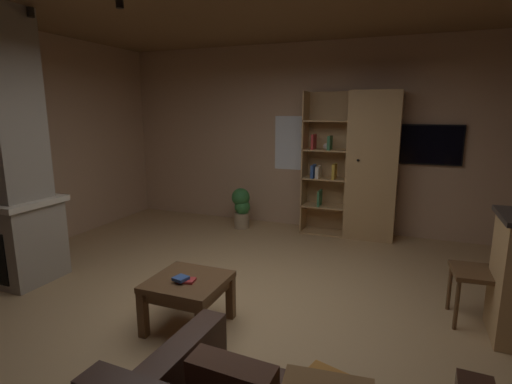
{
  "coord_description": "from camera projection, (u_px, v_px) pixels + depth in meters",
  "views": [
    {
      "loc": [
        1.37,
        -3.08,
        1.83
      ],
      "look_at": [
        0.0,
        0.4,
        1.05
      ],
      "focal_mm": 27.44,
      "sensor_mm": 36.0,
      "label": 1
    }
  ],
  "objects": [
    {
      "name": "floor",
      "position": [
        240.0,
        310.0,
        3.67
      ],
      "size": [
        6.4,
        5.81,
        0.02
      ],
      "primitive_type": "cube",
      "color": "tan",
      "rests_on": "ground"
    },
    {
      "name": "wall_back",
      "position": [
        316.0,
        138.0,
        6.05
      ],
      "size": [
        6.52,
        0.06,
        2.84
      ],
      "primitive_type": "cube",
      "color": "tan",
      "rests_on": "ground"
    },
    {
      "name": "window_pane_back",
      "position": [
        298.0,
        143.0,
        6.14
      ],
      "size": [
        0.76,
        0.01,
        0.84
      ],
      "primitive_type": "cube",
      "color": "white"
    },
    {
      "name": "stone_fireplace",
      "position": [
        1.0,
        163.0,
        4.13
      ],
      "size": [
        1.05,
        0.74,
        2.84
      ],
      "color": "gray",
      "rests_on": "ground"
    },
    {
      "name": "bookshelf_cabinet",
      "position": [
        366.0,
        167.0,
        5.59
      ],
      "size": [
        1.34,
        0.41,
        2.11
      ],
      "color": "tan",
      "rests_on": "ground"
    },
    {
      "name": "coffee_table",
      "position": [
        188.0,
        289.0,
        3.31
      ],
      "size": [
        0.62,
        0.61,
        0.44
      ],
      "color": "brown",
      "rests_on": "ground"
    },
    {
      "name": "table_book_0",
      "position": [
        187.0,
        280.0,
        3.24
      ],
      "size": [
        0.15,
        0.13,
        0.02
      ],
      "primitive_type": "cube",
      "rotation": [
        0.0,
        0.0,
        0.18
      ],
      "color": "#B22D2D",
      "rests_on": "coffee_table"
    },
    {
      "name": "table_book_1",
      "position": [
        181.0,
        278.0,
        3.22
      ],
      "size": [
        0.13,
        0.13,
        0.03
      ],
      "primitive_type": "cube",
      "rotation": [
        0.0,
        0.0,
        -0.23
      ],
      "color": "#2D4C8C",
      "rests_on": "coffee_table"
    },
    {
      "name": "dining_chair",
      "position": [
        490.0,
        266.0,
        3.32
      ],
      "size": [
        0.45,
        0.45,
        0.92
      ],
      "color": "brown",
      "rests_on": "ground"
    },
    {
      "name": "potted_floor_plant",
      "position": [
        241.0,
        206.0,
        6.18
      ],
      "size": [
        0.3,
        0.29,
        0.64
      ],
      "color": "#9E896B",
      "rests_on": "ground"
    },
    {
      "name": "wall_mounted_tv",
      "position": [
        425.0,
        145.0,
        5.45
      ],
      "size": [
        0.99,
        0.06,
        0.56
      ],
      "color": "black"
    },
    {
      "name": "track_light_spot_0",
      "position": [
        31.0,
        12.0,
        3.8
      ],
      "size": [
        0.07,
        0.07,
        0.09
      ],
      "primitive_type": "cylinder",
      "color": "black"
    },
    {
      "name": "track_light_spot_1",
      "position": [
        120.0,
        3.0,
        3.47
      ],
      "size": [
        0.07,
        0.07,
        0.09
      ],
      "primitive_type": "cylinder",
      "color": "black"
    }
  ]
}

